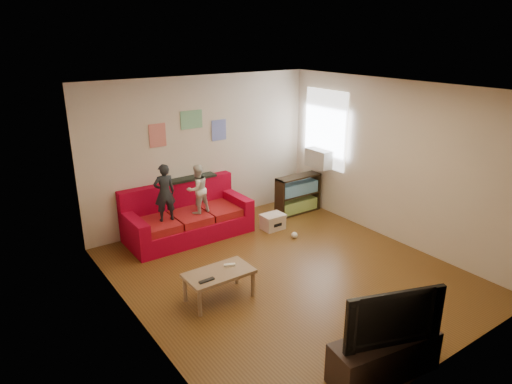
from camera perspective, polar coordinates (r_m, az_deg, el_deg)
room_shell at (r=6.38m, az=4.13°, el=0.60°), size 4.52×5.02×2.72m
sofa at (r=8.09m, az=-8.66°, el=-3.26°), size 2.14×0.98×0.94m
child_a at (r=7.55m, az=-11.36°, el=-0.09°), size 0.38×0.28×0.97m
child_b at (r=7.81m, az=-7.33°, el=0.37°), size 0.46×0.38×0.86m
coffee_table at (r=6.15m, az=-4.65°, el=-10.38°), size 0.90×0.50×0.41m
remote at (r=5.92m, az=-6.18°, el=-10.93°), size 0.21×0.06×0.02m
game_controller at (r=6.24m, az=-3.31°, el=-9.10°), size 0.16×0.10×0.03m
bookshelf at (r=9.03m, az=5.25°, el=-0.52°), size 0.95×0.28×0.76m
window at (r=8.92m, az=8.66°, el=7.78°), size 0.04×1.08×1.48m
ac_unit at (r=8.97m, az=7.92°, el=4.20°), size 0.28×0.55×0.35m
artwork_left at (r=7.92m, az=-12.21°, el=6.93°), size 0.30×0.01×0.40m
artwork_center at (r=8.15m, az=-8.07°, el=8.95°), size 0.42×0.01×0.32m
artwork_right at (r=8.46m, az=-4.66°, el=7.72°), size 0.30×0.01×0.38m
file_box at (r=8.30m, az=2.12°, el=-3.71°), size 0.41×0.31×0.28m
tv_stand at (r=5.18m, az=15.70°, el=-19.21°), size 1.24×0.58×0.45m
television at (r=4.88m, az=16.27°, el=-14.34°), size 1.04×0.48×0.61m
tissue at (r=8.00m, az=4.82°, el=-5.39°), size 0.13×0.13×0.11m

